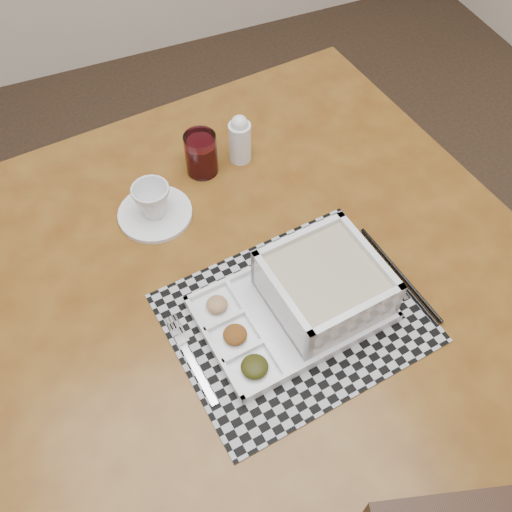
# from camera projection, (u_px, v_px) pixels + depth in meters

# --- Properties ---
(dining_table) EXTENTS (1.17, 1.17, 0.79)m
(dining_table) POSITION_uv_depth(u_px,v_px,m) (256.00, 296.00, 1.14)
(dining_table) COLOR #522B0E
(dining_table) RESTS_ON ground
(placemat) EXTENTS (0.46, 0.39, 0.00)m
(placemat) POSITION_uv_depth(u_px,v_px,m) (295.00, 318.00, 1.01)
(placemat) COLOR #9E9DA5
(placemat) RESTS_ON dining_table
(serving_tray) EXTENTS (0.34, 0.25, 0.10)m
(serving_tray) POSITION_uv_depth(u_px,v_px,m) (316.00, 293.00, 0.99)
(serving_tray) COLOR white
(serving_tray) RESTS_ON placemat
(fork) EXTENTS (0.04, 0.19, 0.00)m
(fork) POSITION_uv_depth(u_px,v_px,m) (191.00, 356.00, 0.96)
(fork) COLOR silver
(fork) RESTS_ON placemat
(spoon) EXTENTS (0.04, 0.18, 0.01)m
(spoon) POSITION_uv_depth(u_px,v_px,m) (363.00, 247.00, 1.10)
(spoon) COLOR silver
(spoon) RESTS_ON placemat
(chopsticks) EXTENTS (0.04, 0.24, 0.01)m
(chopsticks) POSITION_uv_depth(u_px,v_px,m) (398.00, 274.00, 1.06)
(chopsticks) COLOR black
(chopsticks) RESTS_ON placemat
(saucer) EXTENTS (0.15, 0.15, 0.01)m
(saucer) POSITION_uv_depth(u_px,v_px,m) (155.00, 214.00, 1.15)
(saucer) COLOR white
(saucer) RESTS_ON dining_table
(cup) EXTENTS (0.08, 0.08, 0.07)m
(cup) POSITION_uv_depth(u_px,v_px,m) (152.00, 200.00, 1.12)
(cup) COLOR white
(cup) RESTS_ON saucer
(juice_glass) EXTENTS (0.07, 0.07, 0.10)m
(juice_glass) POSITION_uv_depth(u_px,v_px,m) (201.00, 155.00, 1.19)
(juice_glass) COLOR white
(juice_glass) RESTS_ON dining_table
(creamer_bottle) EXTENTS (0.05, 0.05, 0.12)m
(creamer_bottle) POSITION_uv_depth(u_px,v_px,m) (240.00, 139.00, 1.21)
(creamer_bottle) COLOR white
(creamer_bottle) RESTS_ON dining_table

